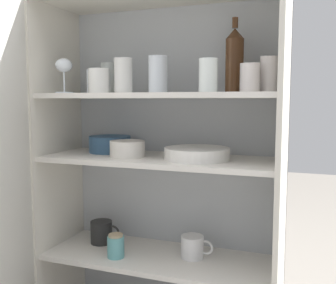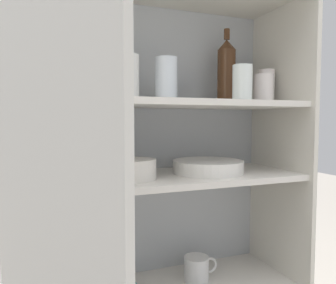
{
  "view_description": "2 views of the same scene",
  "coord_description": "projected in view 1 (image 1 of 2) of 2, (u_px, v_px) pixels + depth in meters",
  "views": [
    {
      "loc": [
        0.57,
        -1.26,
        0.93
      ],
      "look_at": [
        0.04,
        0.18,
        0.77
      ],
      "focal_mm": 42.0,
      "sensor_mm": 36.0,
      "label": 1
    },
    {
      "loc": [
        -0.38,
        -0.86,
        0.9
      ],
      "look_at": [
        0.0,
        0.15,
        0.82
      ],
      "focal_mm": 35.0,
      "sensor_mm": 36.0,
      "label": 2
    }
  ],
  "objects": [
    {
      "name": "shelf_board_middle",
      "position": [
        159.0,
        160.0,
        1.55
      ],
      "size": [
        0.92,
        0.34,
        0.02
      ],
      "primitive_type": "cube",
      "color": "silver"
    },
    {
      "name": "shelf_board_upper",
      "position": [
        159.0,
        96.0,
        1.53
      ],
      "size": [
        0.92,
        0.34,
        0.02
      ],
      "primitive_type": "cube",
      "color": "silver"
    },
    {
      "name": "tumbler_glass_1",
      "position": [
        250.0,
        78.0,
        1.35
      ],
      "size": [
        0.07,
        0.07,
        0.1
      ],
      "color": "silver",
      "rests_on": "shelf_board_upper"
    },
    {
      "name": "wine_bottle",
      "position": [
        234.0,
        60.0,
        1.49
      ],
      "size": [
        0.07,
        0.07,
        0.28
      ],
      "color": "#4C2D19",
      "rests_on": "shelf_board_upper"
    },
    {
      "name": "tumbler_glass_6",
      "position": [
        95.0,
        82.0,
        1.65
      ],
      "size": [
        0.07,
        0.07,
        0.1
      ],
      "color": "white",
      "rests_on": "shelf_board_upper"
    },
    {
      "name": "cupboard_side_right",
      "position": [
        282.0,
        177.0,
        1.39
      ],
      "size": [
        0.02,
        0.37,
        1.32
      ],
      "primitive_type": "cube",
      "color": "silver",
      "rests_on": "ground_plane"
    },
    {
      "name": "serving_bowl_small",
      "position": [
        127.0,
        148.0,
        1.55
      ],
      "size": [
        0.14,
        0.14,
        0.06
      ],
      "color": "silver",
      "rests_on": "shelf_board_middle"
    },
    {
      "name": "mixing_bowl_large",
      "position": [
        110.0,
        143.0,
        1.69
      ],
      "size": [
        0.18,
        0.18,
        0.07
      ],
      "color": "#33567A",
      "rests_on": "shelf_board_middle"
    },
    {
      "name": "plate_stack_white",
      "position": [
        197.0,
        154.0,
        1.49
      ],
      "size": [
        0.25,
        0.25,
        0.04
      ],
      "color": "white",
      "rests_on": "shelf_board_middle"
    },
    {
      "name": "coffee_mug_extra_1",
      "position": [
        102.0,
        232.0,
        1.73
      ],
      "size": [
        0.14,
        0.1,
        0.1
      ],
      "color": "black",
      "rests_on": "shelf_board_lower"
    },
    {
      "name": "cupboard_back_panel",
      "position": [
        174.0,
        162.0,
        1.72
      ],
      "size": [
        0.96,
        0.02,
        1.32
      ],
      "primitive_type": "cube",
      "color": "#B2B7BC",
      "rests_on": "ground_plane"
    },
    {
      "name": "tumbler_glass_3",
      "position": [
        158.0,
        75.0,
        1.51
      ],
      "size": [
        0.08,
        0.08,
        0.14
      ],
      "color": "white",
      "rests_on": "shelf_board_upper"
    },
    {
      "name": "cupboard_side_left",
      "position": [
        59.0,
        163.0,
        1.72
      ],
      "size": [
        0.02,
        0.37,
        1.32
      ],
      "primitive_type": "cube",
      "color": "silver",
      "rests_on": "ground_plane"
    },
    {
      "name": "tumbler_glass_4",
      "position": [
        208.0,
        75.0,
        1.34
      ],
      "size": [
        0.06,
        0.06,
        0.11
      ],
      "color": "white",
      "rests_on": "shelf_board_upper"
    },
    {
      "name": "tumbler_glass_2",
      "position": [
        108.0,
        79.0,
        1.73
      ],
      "size": [
        0.07,
        0.07,
        0.14
      ],
      "color": "white",
      "rests_on": "shelf_board_upper"
    },
    {
      "name": "coffee_mug_primary",
      "position": [
        193.0,
        247.0,
        1.57
      ],
      "size": [
        0.13,
        0.09,
        0.09
      ],
      "color": "white",
      "rests_on": "shelf_board_lower"
    },
    {
      "name": "tumbler_glass_7",
      "position": [
        269.0,
        75.0,
        1.39
      ],
      "size": [
        0.06,
        0.06,
        0.13
      ],
      "color": "silver",
      "rests_on": "shelf_board_upper"
    },
    {
      "name": "storage_jar",
      "position": [
        116.0,
        246.0,
        1.57
      ],
      "size": [
        0.07,
        0.07,
        0.1
      ],
      "color": "#5BA3A8",
      "rests_on": "shelf_board_lower"
    },
    {
      "name": "tumbler_glass_5",
      "position": [
        99.0,
        81.0,
        1.54
      ],
      "size": [
        0.08,
        0.08,
        0.1
      ],
      "color": "white",
      "rests_on": "shelf_board_upper"
    },
    {
      "name": "cupboard_door",
      "position": [
        9.0,
        182.0,
        1.31
      ],
      "size": [
        0.21,
        0.44,
        1.32
      ],
      "color": "silver",
      "rests_on": "ground_plane"
    },
    {
      "name": "tumbler_glass_0",
      "position": [
        123.0,
        76.0,
        1.54
      ],
      "size": [
        0.07,
        0.07,
        0.14
      ],
      "color": "white",
      "rests_on": "shelf_board_upper"
    },
    {
      "name": "wine_glass_0",
      "position": [
        64.0,
        69.0,
        1.57
      ],
      "size": [
        0.07,
        0.07,
        0.14
      ],
      "color": "white",
      "rests_on": "shelf_board_upper"
    },
    {
      "name": "shelf_board_lower",
      "position": [
        159.0,
        258.0,
        1.59
      ],
      "size": [
        0.92,
        0.34,
        0.02
      ],
      "primitive_type": "cube",
      "color": "silver"
    }
  ]
}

